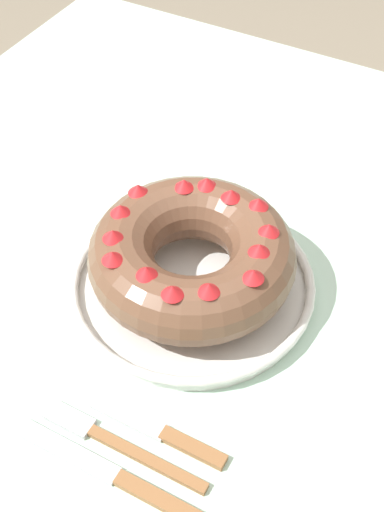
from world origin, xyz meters
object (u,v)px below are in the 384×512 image
(bundt_cake, at_px, (192,255))
(fork, at_px, (112,441))
(cake_knife, at_px, (165,434))
(serving_knife, at_px, (120,479))
(serving_dish, at_px, (192,285))

(bundt_cake, xyz_separation_m, fork, (-0.22, -0.03, -0.06))
(bundt_cake, distance_m, cake_knife, 0.21)
(serving_knife, bearing_deg, serving_dish, 10.30)
(fork, distance_m, cake_knife, 0.05)
(bundt_cake, height_order, fork, bundt_cake)
(bundt_cake, bearing_deg, fork, -173.34)
(bundt_cake, bearing_deg, cake_knife, -159.69)
(cake_knife, bearing_deg, serving_dish, 15.30)
(serving_dish, xyz_separation_m, fork, (-0.22, -0.03, -0.01))
(bundt_cake, xyz_separation_m, serving_knife, (-0.25, -0.06, -0.06))
(serving_knife, bearing_deg, bundt_cake, 10.30)
(bundt_cake, distance_m, fork, 0.23)
(serving_knife, xyz_separation_m, cake_knife, (0.06, -0.01, 0.00))
(serving_dish, height_order, bundt_cake, bundt_cake)
(serving_dish, relative_size, cake_knife, 1.83)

